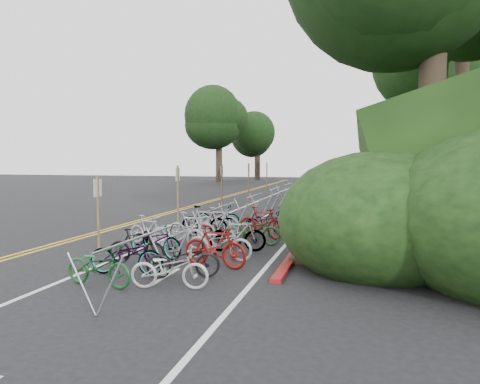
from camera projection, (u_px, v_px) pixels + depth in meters
The scene contains 11 objects.
ground at pixel (95, 253), 13.63m from camera, with size 120.00×120.00×0.00m, color black.
road_markings at pixel (217, 214), 23.23m from camera, with size 7.47×80.00×0.01m.
red_curb at pixel (323, 212), 23.81m from camera, with size 0.25×28.00×0.10m, color maroon.
embankment at pixel (452, 162), 28.64m from camera, with size 14.30×48.14×9.11m.
tree_cluster at pixel (397, 42), 31.76m from camera, with size 31.72×53.43×17.07m.
bike_rack_front at pixel (137, 251), 9.62m from camera, with size 1.12×3.34×1.13m.
bike_racks_rest at pixel (275, 194), 25.39m from camera, with size 1.14×23.00×1.17m.
signpost_near at pixel (98, 209), 13.52m from camera, with size 0.08×0.40×2.26m.
signposts_rest at pixel (237, 182), 26.91m from camera, with size 0.08×18.40×2.50m.
bike_front at pixel (148, 230), 15.05m from camera, with size 1.55×0.44×0.93m, color #9E9EA3.
bike_valet at pixel (202, 235), 13.87m from camera, with size 3.35×10.52×1.10m.
Camera 1 is at (7.46, -11.99, 2.74)m, focal length 35.00 mm.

